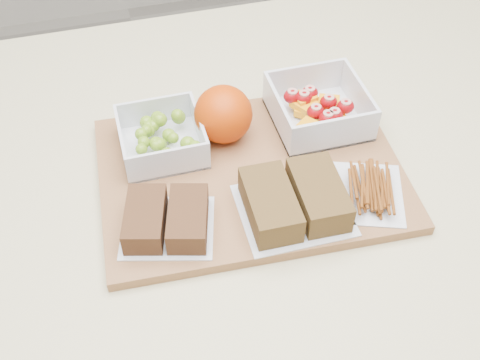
{
  "coord_description": "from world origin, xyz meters",
  "views": [
    {
      "loc": [
        -0.16,
        -0.55,
        1.53
      ],
      "look_at": [
        -0.01,
        -0.02,
        0.93
      ],
      "focal_mm": 45.0,
      "sensor_mm": 36.0,
      "label": 1
    }
  ],
  "objects_px": {
    "orange": "(223,114)",
    "sandwich_bag_center": "(294,200)",
    "grape_container": "(162,137)",
    "sandwich_bag_left": "(167,219)",
    "cutting_board": "(251,173)",
    "fruit_container": "(318,109)",
    "pretzel_bag": "(369,188)"
  },
  "relations": [
    {
      "from": "grape_container",
      "to": "sandwich_bag_center",
      "type": "xyz_separation_m",
      "value": [
        0.14,
        -0.16,
        0.0
      ]
    },
    {
      "from": "cutting_board",
      "to": "fruit_container",
      "type": "relative_size",
      "value": 3.15
    },
    {
      "from": "grape_container",
      "to": "pretzel_bag",
      "type": "distance_m",
      "value": 0.3
    },
    {
      "from": "sandwich_bag_center",
      "to": "pretzel_bag",
      "type": "height_order",
      "value": "sandwich_bag_center"
    },
    {
      "from": "orange",
      "to": "sandwich_bag_center",
      "type": "relative_size",
      "value": 0.59
    },
    {
      "from": "orange",
      "to": "sandwich_bag_left",
      "type": "distance_m",
      "value": 0.19
    },
    {
      "from": "grape_container",
      "to": "cutting_board",
      "type": "bearing_deg",
      "value": -34.49
    },
    {
      "from": "grape_container",
      "to": "sandwich_bag_center",
      "type": "bearing_deg",
      "value": -48.58
    },
    {
      "from": "cutting_board",
      "to": "grape_container",
      "type": "xyz_separation_m",
      "value": [
        -0.11,
        0.08,
        0.03
      ]
    },
    {
      "from": "fruit_container",
      "to": "orange",
      "type": "distance_m",
      "value": 0.15
    },
    {
      "from": "orange",
      "to": "cutting_board",
      "type": "bearing_deg",
      "value": -75.89
    },
    {
      "from": "orange",
      "to": "sandwich_bag_center",
      "type": "distance_m",
      "value": 0.17
    },
    {
      "from": "sandwich_bag_left",
      "to": "sandwich_bag_center",
      "type": "distance_m",
      "value": 0.17
    },
    {
      "from": "grape_container",
      "to": "sandwich_bag_center",
      "type": "height_order",
      "value": "grape_container"
    },
    {
      "from": "grape_container",
      "to": "sandwich_bag_left",
      "type": "bearing_deg",
      "value": -98.42
    },
    {
      "from": "cutting_board",
      "to": "fruit_container",
      "type": "distance_m",
      "value": 0.15
    },
    {
      "from": "grape_container",
      "to": "pretzel_bag",
      "type": "relative_size",
      "value": 0.84
    },
    {
      "from": "sandwich_bag_center",
      "to": "orange",
      "type": "bearing_deg",
      "value": 107.84
    },
    {
      "from": "fruit_container",
      "to": "pretzel_bag",
      "type": "height_order",
      "value": "fruit_container"
    },
    {
      "from": "sandwich_bag_center",
      "to": "pretzel_bag",
      "type": "bearing_deg",
      "value": 0.31
    },
    {
      "from": "orange",
      "to": "sandwich_bag_center",
      "type": "bearing_deg",
      "value": -72.16
    },
    {
      "from": "sandwich_bag_left",
      "to": "pretzel_bag",
      "type": "relative_size",
      "value": 1.02
    },
    {
      "from": "sandwich_bag_left",
      "to": "sandwich_bag_center",
      "type": "relative_size",
      "value": 0.98
    },
    {
      "from": "sandwich_bag_left",
      "to": "cutting_board",
      "type": "bearing_deg",
      "value": 28.59
    },
    {
      "from": "grape_container",
      "to": "orange",
      "type": "height_order",
      "value": "orange"
    },
    {
      "from": "fruit_container",
      "to": "orange",
      "type": "height_order",
      "value": "orange"
    },
    {
      "from": "cutting_board",
      "to": "sandwich_bag_left",
      "type": "distance_m",
      "value": 0.15
    },
    {
      "from": "grape_container",
      "to": "sandwich_bag_left",
      "type": "height_order",
      "value": "grape_container"
    },
    {
      "from": "sandwich_bag_left",
      "to": "sandwich_bag_center",
      "type": "xyz_separation_m",
      "value": [
        0.17,
        -0.02,
        0.0
      ]
    },
    {
      "from": "grape_container",
      "to": "sandwich_bag_left",
      "type": "relative_size",
      "value": 0.83
    },
    {
      "from": "sandwich_bag_center",
      "to": "pretzel_bag",
      "type": "distance_m",
      "value": 0.11
    },
    {
      "from": "sandwich_bag_left",
      "to": "orange",
      "type": "bearing_deg",
      "value": 52.92
    }
  ]
}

